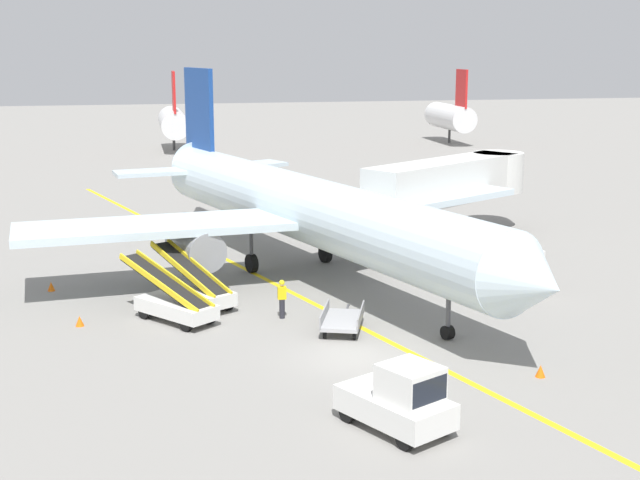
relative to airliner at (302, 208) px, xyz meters
The scene contains 15 objects.
ground_plane 13.20m from the airliner, 92.01° to the right, with size 300.00×300.00×0.00m, color gray.
taxi_line_yellow 8.46m from the airliner, 88.77° to the right, with size 0.30×80.00×0.01m, color yellow.
airliner is the anchor object (origin of this frame).
jet_bridge 12.57m from the airliner, 31.13° to the left, with size 12.07×9.14×4.85m.
pushback_tug 19.42m from the airliner, 92.15° to the right, with size 3.34×4.07×2.20m.
baggage_tug_near_wing 11.49m from the airliner, 33.14° to the right, with size 2.73×2.22×2.10m.
belt_loader_forward_hold 9.98m from the airliner, 135.43° to the right, with size 4.06×4.71×2.59m.
belt_loader_aft_hold 7.92m from the airliner, 140.36° to the right, with size 3.62×4.94×2.59m.
baggage_cart_empty_trailing 9.99m from the airliner, 91.05° to the right, with size 2.42×3.80×0.94m.
ground_crew_marshaller 8.10m from the airliner, 107.51° to the right, with size 0.36×0.24×1.70m.
safety_cone_nose_left 13.07m from the airliner, 148.26° to the right, with size 0.36×0.36×0.44m, color orange.
safety_cone_nose_right 12.82m from the airliner, behind, with size 0.36×0.36×0.44m, color orange.
safety_cone_wingtip_left 17.25m from the airliner, 71.20° to the right, with size 0.36×0.36×0.44m, color orange.
distant_aircraft_mid_left 56.48m from the airliner, 93.76° to the left, with size 3.00×10.10×8.80m.
distant_aircraft_mid_right 64.07m from the airliner, 63.05° to the left, with size 3.00×10.10×8.80m.
Camera 1 is at (-7.86, -30.42, 11.46)m, focal length 49.51 mm.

